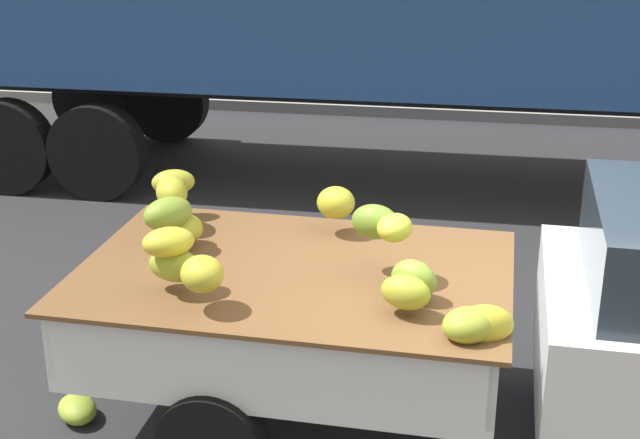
# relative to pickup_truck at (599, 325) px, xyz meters

# --- Properties ---
(ground) EXTENTS (220.00, 220.00, 0.00)m
(ground) POSITION_rel_pickup_truck_xyz_m (-0.67, 0.04, -0.89)
(ground) COLOR #28282B
(curb_strip) EXTENTS (80.00, 0.80, 0.16)m
(curb_strip) POSITION_rel_pickup_truck_xyz_m (-0.67, 8.53, -0.81)
(curb_strip) COLOR gray
(curb_strip) RESTS_ON ground
(pickup_truck) EXTENTS (4.87, 1.99, 1.70)m
(pickup_truck) POSITION_rel_pickup_truck_xyz_m (0.00, 0.00, 0.00)
(pickup_truck) COLOR white
(pickup_truck) RESTS_ON ground
(fallen_banana_bunch_near_tailgate) EXTENTS (0.40, 0.42, 0.16)m
(fallen_banana_bunch_near_tailgate) POSITION_rel_pickup_truck_xyz_m (-3.32, -0.25, -0.80)
(fallen_banana_bunch_near_tailgate) COLOR #8EA330
(fallen_banana_bunch_near_tailgate) RESTS_ON ground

